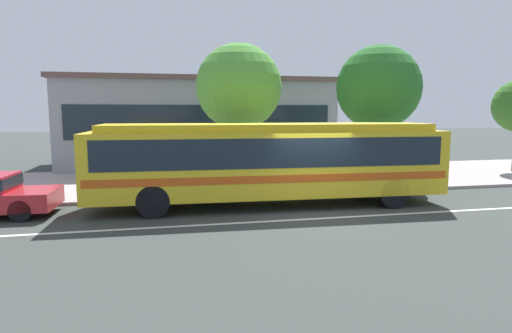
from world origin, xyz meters
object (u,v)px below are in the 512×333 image
street_tree_near_stop (239,87)px  street_tree_mid_block (378,88)px  transit_bus (269,158)px  pedestrian_waiting_near_sign (234,162)px  bus_stop_sign (388,146)px

street_tree_near_stop → street_tree_mid_block: 6.18m
transit_bus → pedestrian_waiting_near_sign: transit_bus is taller
transit_bus → bus_stop_sign: size_ratio=4.48×
pedestrian_waiting_near_sign → street_tree_near_stop: street_tree_near_stop is taller
transit_bus → pedestrian_waiting_near_sign: bearing=102.1°
street_tree_mid_block → pedestrian_waiting_near_sign: bearing=-176.3°
street_tree_mid_block → bus_stop_sign: bearing=-105.0°
bus_stop_sign → pedestrian_waiting_near_sign: bearing=165.9°
pedestrian_waiting_near_sign → street_tree_mid_block: bearing=3.7°
pedestrian_waiting_near_sign → street_tree_mid_block: 7.21m
bus_stop_sign → street_tree_mid_block: 3.11m
bus_stop_sign → street_tree_mid_block: size_ratio=0.44×
transit_bus → street_tree_mid_block: bearing=32.0°
street_tree_near_stop → street_tree_mid_block: (6.18, -0.17, 0.03)m
pedestrian_waiting_near_sign → street_tree_mid_block: street_tree_mid_block is taller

